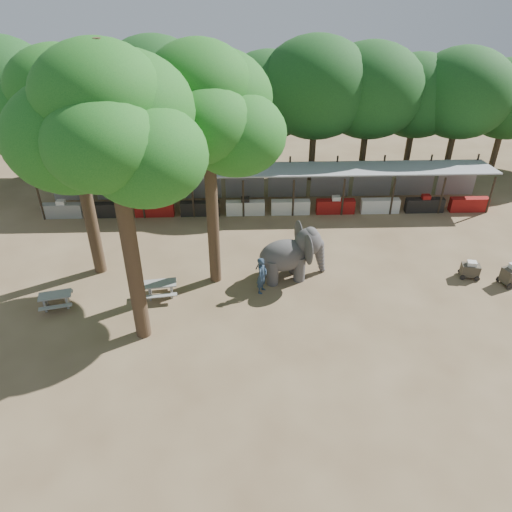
{
  "coord_description": "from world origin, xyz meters",
  "views": [
    {
      "loc": [
        -1.64,
        -14.6,
        14.7
      ],
      "look_at": [
        -1.0,
        5.0,
        2.0
      ],
      "focal_mm": 35.0,
      "sensor_mm": 36.0,
      "label": 1
    }
  ],
  "objects_px": {
    "picnic_table_near": "(56,299)",
    "yard_tree_back": "(204,110)",
    "picnic_table_far": "(160,287)",
    "elephant": "(292,254)",
    "yard_tree_center": "(108,126)",
    "yard_tree_left": "(67,112)",
    "cart_back": "(470,270)",
    "handler": "(262,275)"
  },
  "relations": [
    {
      "from": "picnic_table_near",
      "to": "yard_tree_back",
      "type": "bearing_deg",
      "value": 3.8
    },
    {
      "from": "picnic_table_far",
      "to": "elephant",
      "type": "bearing_deg",
      "value": 5.3
    },
    {
      "from": "picnic_table_near",
      "to": "yard_tree_center",
      "type": "bearing_deg",
      "value": -36.48
    },
    {
      "from": "yard_tree_left",
      "to": "picnic_table_far",
      "type": "xyz_separation_m",
      "value": [
        3.55,
        -2.49,
        -7.7
      ]
    },
    {
      "from": "picnic_table_far",
      "to": "picnic_table_near",
      "type": "bearing_deg",
      "value": -179.15
    },
    {
      "from": "yard_tree_center",
      "to": "picnic_table_near",
      "type": "relative_size",
      "value": 7.04
    },
    {
      "from": "cart_back",
      "to": "yard_tree_back",
      "type": "bearing_deg",
      "value": -170.84
    },
    {
      "from": "cart_back",
      "to": "yard_tree_left",
      "type": "bearing_deg",
      "value": -173.25
    },
    {
      "from": "yard_tree_center",
      "to": "yard_tree_left",
      "type": "bearing_deg",
      "value": 120.96
    },
    {
      "from": "yard_tree_center",
      "to": "cart_back",
      "type": "height_order",
      "value": "yard_tree_center"
    },
    {
      "from": "yard_tree_back",
      "to": "elephant",
      "type": "xyz_separation_m",
      "value": [
        3.98,
        -0.04,
        -7.18
      ]
    },
    {
      "from": "cart_back",
      "to": "picnic_table_far",
      "type": "bearing_deg",
      "value": -165.0
    },
    {
      "from": "yard_tree_left",
      "to": "handler",
      "type": "xyz_separation_m",
      "value": [
        8.41,
        -2.29,
        -7.25
      ]
    },
    {
      "from": "yard_tree_left",
      "to": "elephant",
      "type": "xyz_separation_m",
      "value": [
        9.98,
        -1.04,
        -6.84
      ]
    },
    {
      "from": "yard_tree_back",
      "to": "cart_back",
      "type": "height_order",
      "value": "yard_tree_back"
    },
    {
      "from": "yard_tree_left",
      "to": "yard_tree_center",
      "type": "relative_size",
      "value": 0.92
    },
    {
      "from": "yard_tree_back",
      "to": "picnic_table_near",
      "type": "bearing_deg",
      "value": -163.12
    },
    {
      "from": "yard_tree_left",
      "to": "picnic_table_far",
      "type": "bearing_deg",
      "value": -35.03
    },
    {
      "from": "yard_tree_back",
      "to": "picnic_table_near",
      "type": "relative_size",
      "value": 6.64
    },
    {
      "from": "elephant",
      "to": "picnic_table_near",
      "type": "bearing_deg",
      "value": 178.62
    },
    {
      "from": "yard_tree_center",
      "to": "elephant",
      "type": "xyz_separation_m",
      "value": [
        6.98,
        3.96,
        -7.85
      ]
    },
    {
      "from": "yard_tree_center",
      "to": "picnic_table_near",
      "type": "height_order",
      "value": "yard_tree_center"
    },
    {
      "from": "elephant",
      "to": "picnic_table_near",
      "type": "height_order",
      "value": "elephant"
    },
    {
      "from": "yard_tree_left",
      "to": "picnic_table_near",
      "type": "xyz_separation_m",
      "value": [
        -1.2,
        -3.18,
        -7.73
      ]
    },
    {
      "from": "elephant",
      "to": "handler",
      "type": "distance_m",
      "value": 2.04
    },
    {
      "from": "yard_tree_back",
      "to": "elephant",
      "type": "relative_size",
      "value": 3.11
    },
    {
      "from": "yard_tree_center",
      "to": "cart_back",
      "type": "distance_m",
      "value": 18.56
    },
    {
      "from": "yard_tree_back",
      "to": "yard_tree_left",
      "type": "bearing_deg",
      "value": 170.54
    },
    {
      "from": "yard_tree_back",
      "to": "cart_back",
      "type": "distance_m",
      "value": 15.29
    },
    {
      "from": "handler",
      "to": "cart_back",
      "type": "xyz_separation_m",
      "value": [
        10.57,
        0.85,
        -0.49
      ]
    },
    {
      "from": "yard_tree_center",
      "to": "picnic_table_near",
      "type": "bearing_deg",
      "value": 156.59
    },
    {
      "from": "yard_tree_back",
      "to": "picnic_table_far",
      "type": "relative_size",
      "value": 6.7
    },
    {
      "from": "elephant",
      "to": "picnic_table_near",
      "type": "xyz_separation_m",
      "value": [
        -11.18,
        -2.15,
        -0.88
      ]
    },
    {
      "from": "yard_tree_back",
      "to": "handler",
      "type": "distance_m",
      "value": 8.07
    },
    {
      "from": "yard_tree_center",
      "to": "picnic_table_far",
      "type": "relative_size",
      "value": 7.11
    },
    {
      "from": "cart_back",
      "to": "handler",
      "type": "bearing_deg",
      "value": -164.32
    },
    {
      "from": "picnic_table_far",
      "to": "cart_back",
      "type": "height_order",
      "value": "cart_back"
    },
    {
      "from": "handler",
      "to": "yard_tree_back",
      "type": "bearing_deg",
      "value": 87.34
    },
    {
      "from": "yard_tree_left",
      "to": "picnic_table_far",
      "type": "distance_m",
      "value": 8.84
    },
    {
      "from": "elephant",
      "to": "cart_back",
      "type": "xyz_separation_m",
      "value": [
        9.0,
        -0.4,
        -0.89
      ]
    },
    {
      "from": "handler",
      "to": "yard_tree_left",
      "type": "bearing_deg",
      "value": 100.19
    },
    {
      "from": "yard_tree_back",
      "to": "elephant",
      "type": "height_order",
      "value": "yard_tree_back"
    }
  ]
}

